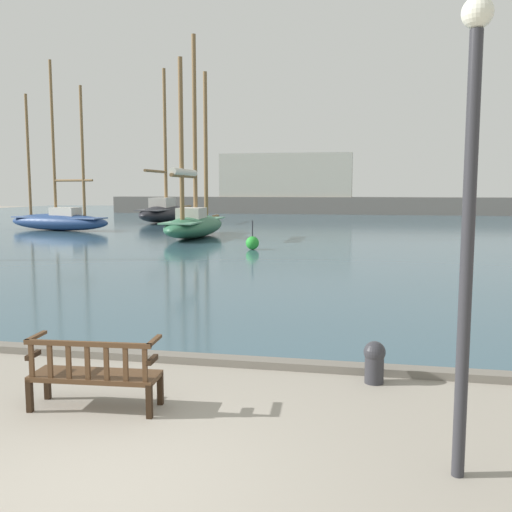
{
  "coord_description": "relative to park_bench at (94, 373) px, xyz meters",
  "views": [
    {
      "loc": [
        2.49,
        -4.61,
        2.74
      ],
      "look_at": [
        -0.42,
        10.0,
        1.0
      ],
      "focal_mm": 40.0,
      "sensor_mm": 36.0,
      "label": 1
    }
  ],
  "objects": [
    {
      "name": "far_breakwater",
      "position": [
        -1.58,
        56.19,
        1.69
      ],
      "size": [
        52.94,
        2.4,
        6.66
      ],
      "color": "#66605B",
      "rests_on": "ground"
    },
    {
      "name": "harbor_water",
      "position": [
        0.83,
        42.26,
        -0.43
      ],
      "size": [
        100.0,
        80.0,
        0.08
      ],
      "primitive_type": "cube",
      "color": "#385666",
      "rests_on": "ground"
    },
    {
      "name": "sailboat_far_port",
      "position": [
        -16.55,
        27.59,
        0.44
      ],
      "size": [
        7.97,
        3.36,
        10.84
      ],
      "color": "navy",
      "rests_on": "harbor_water"
    },
    {
      "name": "quay_edge_kerb",
      "position": [
        0.83,
        2.11,
        -0.41
      ],
      "size": [
        40.0,
        0.3,
        0.12
      ],
      "primitive_type": "cube",
      "color": "slate",
      "rests_on": "ground"
    },
    {
      "name": "park_bench",
      "position": [
        0.0,
        0.0,
        0.0
      ],
      "size": [
        1.63,
        0.63,
        0.92
      ],
      "color": "black",
      "rests_on": "ground"
    },
    {
      "name": "mooring_bollard",
      "position": [
        3.44,
        1.69,
        -0.14
      ],
      "size": [
        0.31,
        0.31,
        0.6
      ],
      "color": "#2D2D33",
      "rests_on": "ground"
    },
    {
      "name": "ground_plane",
      "position": [
        0.83,
        -1.74,
        -0.47
      ],
      "size": [
        160.0,
        160.0,
        0.0
      ],
      "primitive_type": "plane",
      "color": "gray"
    },
    {
      "name": "sailboat_outer_starboard",
      "position": [
        -13.18,
        38.25,
        0.52
      ],
      "size": [
        2.74,
        11.61,
        12.35
      ],
      "color": "black",
      "rests_on": "harbor_water"
    },
    {
      "name": "sailboat_distant_harbor",
      "position": [
        -6.27,
        24.17,
        0.6
      ],
      "size": [
        2.46,
        9.31,
        11.04
      ],
      "color": "#2D6647",
      "rests_on": "harbor_water"
    },
    {
      "name": "channel_buoy",
      "position": [
        -1.77,
        18.38,
        -0.09
      ],
      "size": [
        0.59,
        0.59,
        1.29
      ],
      "color": "green",
      "rests_on": "harbor_water"
    },
    {
      "name": "lamp_post",
      "position": [
        4.21,
        -0.86,
        2.2
      ],
      "size": [
        0.28,
        0.28,
        4.42
      ],
      "color": "#2D2D33",
      "rests_on": "ground"
    }
  ]
}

